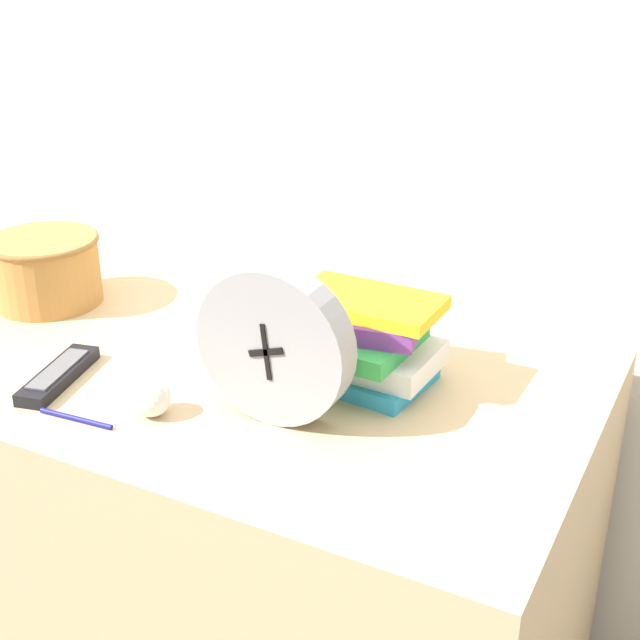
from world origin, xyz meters
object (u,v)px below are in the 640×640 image
object	(u,v)px
pen	(76,419)
crumpled_paper_ball	(151,398)
basket	(46,267)
tv_remote	(59,375)
desk_clock	(274,346)
book_stack	(362,338)

from	to	relation	value
pen	crumpled_paper_ball	bearing A→B (deg)	36.94
basket	tv_remote	world-z (taller)	basket
desk_clock	basket	bearing A→B (deg)	163.81
tv_remote	book_stack	bearing A→B (deg)	28.43
basket	pen	world-z (taller)	basket
basket	pen	distance (m)	0.47
basket	tv_remote	bearing A→B (deg)	-44.75
tv_remote	crumpled_paper_ball	size ratio (longest dim) A/B	3.27
crumpled_paper_ball	desk_clock	bearing A→B (deg)	24.71
tv_remote	crumpled_paper_ball	world-z (taller)	crumpled_paper_ball
book_stack	crumpled_paper_ball	world-z (taller)	book_stack
basket	crumpled_paper_ball	distance (m)	0.49
crumpled_paper_ball	basket	bearing A→B (deg)	149.93
pen	tv_remote	bearing A→B (deg)	142.64
book_stack	pen	bearing A→B (deg)	-135.42
desk_clock	basket	size ratio (longest dim) A/B	1.14
book_stack	basket	bearing A→B (deg)	179.43
desk_clock	tv_remote	bearing A→B (deg)	-170.41
desk_clock	crumpled_paper_ball	bearing A→B (deg)	-155.29
tv_remote	crumpled_paper_ball	bearing A→B (deg)	-4.50
tv_remote	pen	world-z (taller)	tv_remote
book_stack	pen	size ratio (longest dim) A/B	1.93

